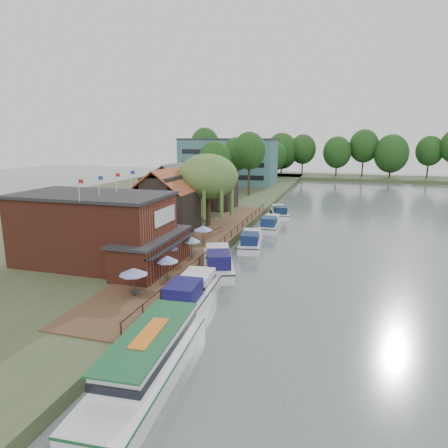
% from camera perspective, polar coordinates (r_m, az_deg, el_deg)
% --- Properties ---
extents(ground, '(260.00, 260.00, 0.00)m').
position_cam_1_polar(ground, '(38.48, 3.51, -8.64)').
color(ground, '#485352').
rests_on(ground, ground).
extents(land_bank, '(50.00, 140.00, 1.00)m').
position_cam_1_polar(land_bank, '(80.76, -11.76, 2.69)').
color(land_bank, '#384728').
rests_on(land_bank, ground).
extents(quay_deck, '(6.00, 50.00, 0.10)m').
position_cam_1_polar(quay_deck, '(49.45, -2.89, -2.54)').
color(quay_deck, '#47301E').
rests_on(quay_deck, land_bank).
extents(quay_rail, '(0.20, 49.00, 1.00)m').
position_cam_1_polar(quay_rail, '(48.99, 0.28, -2.13)').
color(quay_rail, black).
rests_on(quay_rail, land_bank).
extents(pub, '(20.00, 11.00, 7.30)m').
position_cam_1_polar(pub, '(41.53, -15.90, -0.81)').
color(pub, maroon).
rests_on(pub, land_bank).
extents(hotel_block, '(25.40, 12.40, 12.30)m').
position_cam_1_polar(hotel_block, '(109.41, 0.64, 8.95)').
color(hotel_block, '#38666B').
rests_on(hotel_block, land_bank).
extents(cottage_a, '(8.60, 7.60, 8.50)m').
position_cam_1_polar(cottage_a, '(54.81, -8.47, 3.31)').
color(cottage_a, black).
rests_on(cottage_a, land_bank).
extents(cottage_b, '(9.60, 8.60, 8.50)m').
position_cam_1_polar(cottage_b, '(65.05, -7.16, 4.78)').
color(cottage_b, beige).
rests_on(cottage_b, land_bank).
extents(cottage_c, '(7.60, 7.60, 8.50)m').
position_cam_1_polar(cottage_c, '(71.99, -1.34, 5.60)').
color(cottage_c, black).
rests_on(cottage_c, land_bank).
extents(willow, '(8.60, 8.60, 10.43)m').
position_cam_1_polar(willow, '(57.60, -2.31, 4.84)').
color(willow, '#476B2D').
rests_on(willow, land_bank).
extents(umbrella_0, '(2.37, 2.37, 2.38)m').
position_cam_1_polar(umbrella_0, '(33.41, -12.75, -8.08)').
color(umbrella_0, navy).
rests_on(umbrella_0, quay_deck).
extents(umbrella_1, '(2.05, 2.05, 2.38)m').
position_cam_1_polar(umbrella_1, '(36.12, -8.10, -6.32)').
color(umbrella_1, navy).
rests_on(umbrella_1, quay_deck).
extents(umbrella_2, '(2.07, 2.07, 2.38)m').
position_cam_1_polar(umbrella_2, '(39.99, -7.89, -4.45)').
color(umbrella_2, navy).
rests_on(umbrella_2, quay_deck).
extents(umbrella_3, '(1.97, 1.97, 2.38)m').
position_cam_1_polar(umbrella_3, '(42.38, -4.64, -3.40)').
color(umbrella_3, navy).
rests_on(umbrella_3, quay_deck).
extents(umbrella_4, '(2.27, 2.27, 2.38)m').
position_cam_1_polar(umbrella_4, '(47.46, -3.01, -1.64)').
color(umbrella_4, navy).
rests_on(umbrella_4, quay_deck).
extents(cruiser_0, '(3.98, 10.71, 2.58)m').
position_cam_1_polar(cruiser_0, '(33.96, -4.69, -9.27)').
color(cruiser_0, silver).
rests_on(cruiser_0, ground).
extents(cruiser_1, '(6.61, 10.91, 2.54)m').
position_cam_1_polar(cruiser_1, '(41.88, -0.85, -5.00)').
color(cruiser_1, silver).
rests_on(cruiser_1, ground).
extents(cruiser_2, '(4.32, 9.67, 2.24)m').
position_cam_1_polar(cruiser_2, '(50.55, 3.86, -2.14)').
color(cruiser_2, silver).
rests_on(cruiser_2, ground).
extents(cruiser_3, '(3.37, 9.47, 2.25)m').
position_cam_1_polar(cruiser_3, '(60.50, 6.62, 0.24)').
color(cruiser_3, silver).
rests_on(cruiser_3, ground).
extents(cruiser_4, '(5.13, 9.51, 2.16)m').
position_cam_1_polar(cruiser_4, '(70.23, 7.92, 1.87)').
color(cruiser_4, white).
rests_on(cruiser_4, ground).
extents(tour_boat, '(4.49, 13.04, 2.79)m').
position_cam_1_polar(tour_boat, '(24.38, -11.08, -18.47)').
color(tour_boat, silver).
rests_on(tour_boat, ground).
extents(swan, '(0.44, 0.44, 0.44)m').
position_cam_1_polar(swan, '(27.49, -5.00, -17.28)').
color(swan, white).
rests_on(swan, ground).
extents(bank_tree_0, '(6.43, 6.43, 11.96)m').
position_cam_1_polar(bank_tree_0, '(81.01, -1.33, 7.60)').
color(bank_tree_0, '#143811').
rests_on(bank_tree_0, land_bank).
extents(bank_tree_1, '(7.02, 7.02, 13.80)m').
position_cam_1_polar(bank_tree_1, '(87.64, 3.60, 8.55)').
color(bank_tree_1, '#143811').
rests_on(bank_tree_1, land_bank).
extents(bank_tree_2, '(6.77, 6.77, 12.63)m').
position_cam_1_polar(bank_tree_2, '(94.41, 1.83, 8.49)').
color(bank_tree_2, '#143811').
rests_on(bank_tree_2, land_bank).
extents(bank_tree_3, '(6.30, 6.30, 13.58)m').
position_cam_1_polar(bank_tree_3, '(115.49, 3.20, 9.44)').
color(bank_tree_3, '#143811').
rests_on(bank_tree_3, land_bank).
extents(bank_tree_4, '(6.16, 6.16, 12.63)m').
position_cam_1_polar(bank_tree_4, '(122.30, 4.12, 9.37)').
color(bank_tree_4, '#143811').
rests_on(bank_tree_4, land_bank).
extents(bank_tree_5, '(8.30, 8.30, 11.35)m').
position_cam_1_polar(bank_tree_5, '(129.33, 7.05, 9.19)').
color(bank_tree_5, '#143811').
rests_on(bank_tree_5, land_bank).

